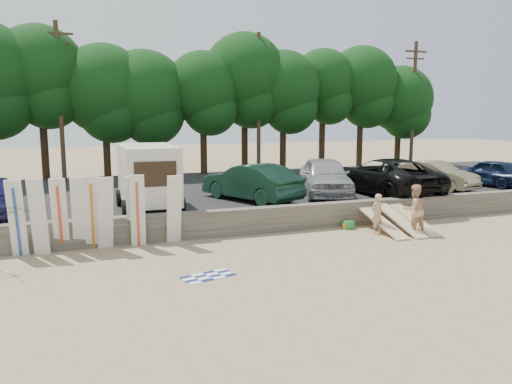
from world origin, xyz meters
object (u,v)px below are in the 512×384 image
car_1 (251,182)px  car_2 (325,176)px  box_trailer (148,174)px  beachgoer_a (377,214)px  car_5 (489,172)px  car_3 (386,176)px  car_4 (435,175)px  beachgoer_b (414,210)px  cooler (348,225)px

car_1 → car_2: 3.88m
box_trailer → beachgoer_a: 9.22m
car_5 → car_3: bearing=-11.5°
box_trailer → car_5: size_ratio=0.97×
beachgoer_a → box_trailer: bearing=-39.1°
car_3 → car_4: (3.43, 0.57, -0.16)m
car_5 → beachgoer_b: 10.62m
box_trailer → car_2: box_trailer is taller
car_2 → beachgoer_b: (0.79, -5.78, -0.64)m
car_3 → beachgoer_a: (-3.37, -4.42, -0.80)m
box_trailer → car_4: 14.92m
box_trailer → car_5: (18.38, 0.67, -0.74)m
car_1 → car_4: car_1 is taller
car_5 → cooler: (-10.92, -3.85, -1.27)m
car_5 → beachgoer_b: car_5 is taller
car_2 → beachgoer_a: car_2 is taller
car_5 → box_trailer: bearing=-13.4°
beachgoer_a → beachgoer_b: bearing=142.0°
car_2 → car_1: bearing=-157.0°
car_4 → car_5: 3.50m
car_4 → box_trailer: bearing=164.9°
car_5 → beachgoer_b: size_ratio=2.22×
cooler → car_4: bearing=30.9°
car_1 → beachgoer_b: (4.66, -5.49, -0.56)m
car_1 → car_3: size_ratio=0.80×
box_trailer → beachgoer_b: size_ratio=2.14×
car_1 → car_4: 10.23m
car_2 → car_3: bearing=4.3°
car_3 → car_2: bearing=-15.3°
car_1 → car_2: bearing=160.4°
car_1 → beachgoer_a: car_1 is taller
car_4 → beachgoer_a: (-6.80, -4.99, -0.64)m
car_1 → car_4: bearing=156.7°
car_4 → cooler: bearing=-170.0°
car_3 → beachgoer_b: 5.50m
car_1 → beachgoer_b: size_ratio=2.61×
box_trailer → car_1: bearing=7.9°
car_4 → cooler: 8.50m
car_4 → beachgoer_a: car_4 is taller
car_4 → beachgoer_a: bearing=-161.7°
beachgoer_a → car_1: bearing=-66.4°
car_1 → car_4: (10.23, 0.12, -0.11)m
beachgoer_b → car_3: bearing=-110.7°
beachgoer_b → car_5: bearing=-146.4°
car_1 → box_trailer: bearing=-16.1°
box_trailer → cooler: size_ratio=10.93×
box_trailer → car_5: box_trailer is taller
cooler → car_5: bearing=22.3°
cooler → car_1: bearing=129.2°
car_2 → car_4: (6.36, -0.18, -0.19)m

